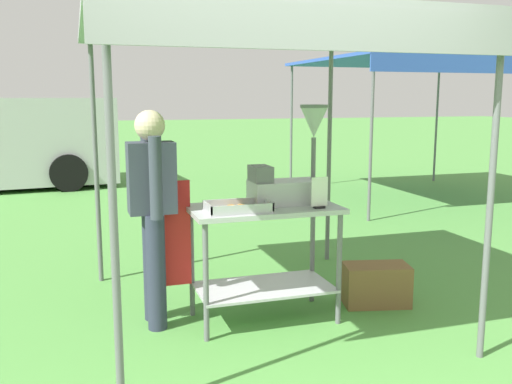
# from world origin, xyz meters

# --- Properties ---
(ground_plane) EXTENTS (70.00, 70.00, 0.00)m
(ground_plane) POSITION_xyz_m (0.00, 6.00, 0.00)
(ground_plane) COLOR #519342
(stall_canopy) EXTENTS (2.52, 2.60, 2.22)m
(stall_canopy) POSITION_xyz_m (0.26, 1.44, 2.14)
(stall_canopy) COLOR slate
(stall_canopy) RESTS_ON ground
(donut_cart) EXTENTS (1.12, 0.60, 0.89)m
(donut_cart) POSITION_xyz_m (0.26, 1.34, 0.64)
(donut_cart) COLOR #B7B7BC
(donut_cart) RESTS_ON ground
(donut_tray) EXTENTS (0.46, 0.27, 0.07)m
(donut_tray) POSITION_xyz_m (0.01, 1.23, 0.91)
(donut_tray) COLOR #B7B7BC
(donut_tray) RESTS_ON donut_cart
(donut_fryer) EXTENTS (0.61, 0.28, 0.75)m
(donut_fryer) POSITION_xyz_m (0.49, 1.40, 1.13)
(donut_fryer) COLOR #B7B7BC
(donut_fryer) RESTS_ON donut_cart
(menu_sign) EXTENTS (0.13, 0.05, 0.23)m
(menu_sign) POSITION_xyz_m (0.62, 1.16, 0.99)
(menu_sign) COLOR black
(menu_sign) RESTS_ON donut_cart
(vendor) EXTENTS (0.45, 0.53, 1.61)m
(vendor) POSITION_xyz_m (-0.55, 1.51, 0.90)
(vendor) COLOR #2D3347
(vendor) RESTS_ON ground
(supply_crate) EXTENTS (0.58, 0.40, 0.34)m
(supply_crate) POSITION_xyz_m (1.24, 1.36, 0.17)
(supply_crate) COLOR brown
(supply_crate) RESTS_ON ground
(neighbour_tent) EXTENTS (3.36, 3.19, 2.32)m
(neighbour_tent) POSITION_xyz_m (4.35, 5.68, 2.25)
(neighbour_tent) COLOR slate
(neighbour_tent) RESTS_ON ground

